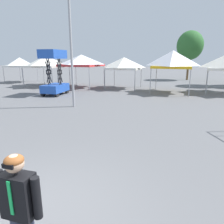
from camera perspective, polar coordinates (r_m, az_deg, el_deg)
name	(u,v)px	position (r m, az deg, el deg)	size (l,w,h in m)	color
ground_plane	(40,216)	(4.57, -19.36, -25.55)	(140.00, 140.00, 0.00)	slate
canopy_tent_far_right	(20,62)	(27.64, -24.16, 12.47)	(2.96, 2.96, 2.96)	#9E9EA3
canopy_tent_behind_center	(46,61)	(22.99, -17.73, 13.20)	(3.72, 3.72, 3.14)	#9E9EA3
canopy_tent_behind_right	(81,60)	(21.11, -8.47, 13.95)	(3.56, 3.56, 3.22)	#9E9EA3
canopy_tent_far_left	(124,63)	(20.22, 3.33, 13.30)	(3.12, 3.12, 2.97)	#9E9EA3
canopy_tent_right_of_center	(173,59)	(18.37, 16.48, 13.82)	(3.18, 3.18, 3.51)	#9E9EA3
scissor_lift	(55,81)	(17.30, -15.59, 8.24)	(1.66, 2.45, 3.51)	black
person_foreground	(20,208)	(3.15, -24.10, -23.08)	(0.65, 0.28, 1.78)	#33384C
light_pole_near_lift	(70,14)	(12.73, -11.69, 24.95)	(0.36, 0.36, 9.28)	#9E9EA3
tree_behind_tents_right	(190,46)	(30.02, 20.80, 16.84)	(3.37, 3.37, 6.34)	brown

